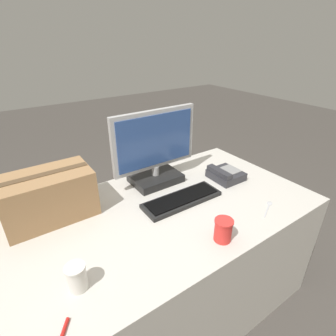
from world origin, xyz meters
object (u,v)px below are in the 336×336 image
(paper_cup_right, at_px, (223,230))
(spoon, at_px, (269,206))
(desk_phone, at_px, (225,174))
(keyboard, at_px, (182,199))
(paper_cup_left, at_px, (77,277))
(monitor, at_px, (155,153))
(cardboard_box, at_px, (48,196))

(paper_cup_right, distance_m, spoon, 0.39)
(desk_phone, height_order, paper_cup_right, paper_cup_right)
(keyboard, bearing_deg, desk_phone, 8.05)
(paper_cup_left, bearing_deg, spoon, -4.35)
(monitor, height_order, spoon, monitor)
(paper_cup_right, height_order, spoon, paper_cup_right)
(keyboard, height_order, cardboard_box, cardboard_box)
(keyboard, distance_m, paper_cup_left, 0.68)
(cardboard_box, bearing_deg, monitor, -0.05)
(keyboard, bearing_deg, monitor, 91.14)
(monitor, bearing_deg, desk_phone, -30.05)
(keyboard, bearing_deg, spoon, -39.63)
(cardboard_box, bearing_deg, spoon, -30.48)
(paper_cup_right, bearing_deg, cardboard_box, 133.61)
(spoon, distance_m, cardboard_box, 1.13)
(cardboard_box, bearing_deg, desk_phone, -12.50)
(monitor, bearing_deg, paper_cup_left, -142.47)
(paper_cup_right, xyz_separation_m, spoon, (0.39, 0.04, -0.05))
(paper_cup_left, distance_m, paper_cup_right, 0.62)
(spoon, bearing_deg, paper_cup_left, 149.73)
(monitor, bearing_deg, paper_cup_right, -93.18)
(paper_cup_right, relative_size, cardboard_box, 0.25)
(desk_phone, distance_m, paper_cup_right, 0.57)
(keyboard, height_order, paper_cup_right, paper_cup_right)
(desk_phone, height_order, paper_cup_left, paper_cup_left)
(keyboard, bearing_deg, paper_cup_right, -94.84)
(paper_cup_left, xyz_separation_m, spoon, (1.00, -0.08, -0.05))
(monitor, xyz_separation_m, keyboard, (0.00, -0.27, -0.18))
(paper_cup_right, bearing_deg, monitor, 86.82)
(monitor, distance_m, paper_cup_left, 0.82)
(keyboard, relative_size, desk_phone, 2.34)
(paper_cup_right, bearing_deg, keyboard, 84.20)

